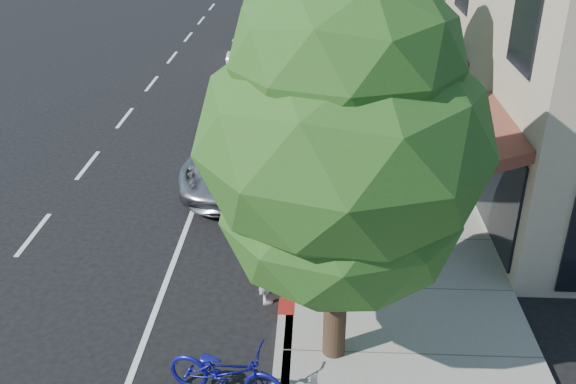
# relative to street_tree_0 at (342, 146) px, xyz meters

# --- Properties ---
(ground) EXTENTS (120.00, 120.00, 0.00)m
(ground) POSITION_rel_street_tree_0_xyz_m (-0.90, 2.00, -4.11)
(ground) COLOR black
(ground) RESTS_ON ground
(sidewalk) EXTENTS (4.60, 56.00, 0.15)m
(sidewalk) POSITION_rel_street_tree_0_xyz_m (1.40, 10.00, -4.03)
(sidewalk) COLOR gray
(sidewalk) RESTS_ON ground
(curb) EXTENTS (0.30, 56.00, 0.15)m
(curb) POSITION_rel_street_tree_0_xyz_m (-0.90, 10.00, -4.03)
(curb) COLOR #9E998E
(curb) RESTS_ON ground
(curb_red_segment) EXTENTS (0.32, 4.00, 0.15)m
(curb_red_segment) POSITION_rel_street_tree_0_xyz_m (-0.90, 3.00, -4.03)
(curb_red_segment) COLOR maroon
(curb_red_segment) RESTS_ON ground
(street_tree_0) EXTENTS (4.54, 4.54, 6.79)m
(street_tree_0) POSITION_rel_street_tree_0_xyz_m (0.00, 0.00, 0.00)
(street_tree_0) COLOR black
(street_tree_0) RESTS_ON ground
(street_tree_1) EXTENTS (4.58, 4.58, 7.46)m
(street_tree_1) POSITION_rel_street_tree_0_xyz_m (-0.00, 6.00, 0.49)
(street_tree_1) COLOR black
(street_tree_1) RESTS_ON ground
(cyclist) EXTENTS (0.66, 0.80, 1.87)m
(cyclist) POSITION_rel_street_tree_0_xyz_m (-1.36, 1.71, -3.17)
(cyclist) COLOR white
(cyclist) RESTS_ON ground
(bicycle) EXTENTS (2.12, 1.18, 1.06)m
(bicycle) POSITION_rel_street_tree_0_xyz_m (-1.78, -1.00, -3.58)
(bicycle) COLOR #151591
(bicycle) RESTS_ON ground
(silver_suv) EXTENTS (2.97, 6.09, 1.67)m
(silver_suv) POSITION_rel_street_tree_0_xyz_m (-2.40, 7.50, -3.28)
(silver_suv) COLOR #ABAAAF
(silver_suv) RESTS_ON ground
(dark_sedan) EXTENTS (1.75, 4.60, 1.50)m
(dark_sedan) POSITION_rel_street_tree_0_xyz_m (-3.10, 11.11, -3.36)
(dark_sedan) COLOR #212527
(dark_sedan) RESTS_ON ground
(white_pickup) EXTENTS (2.48, 5.27, 1.49)m
(white_pickup) POSITION_rel_street_tree_0_xyz_m (-3.10, 19.59, -3.36)
(white_pickup) COLOR white
(white_pickup) RESTS_ON ground
(dark_suv_far) EXTENTS (2.01, 4.96, 1.69)m
(dark_suv_far) POSITION_rel_street_tree_0_xyz_m (-1.67, 23.50, -3.26)
(dark_suv_far) COLOR black
(dark_suv_far) RESTS_ON ground
(pedestrian) EXTENTS (1.10, 0.99, 1.87)m
(pedestrian) POSITION_rel_street_tree_0_xyz_m (2.46, 8.01, -3.02)
(pedestrian) COLOR black
(pedestrian) RESTS_ON sidewalk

